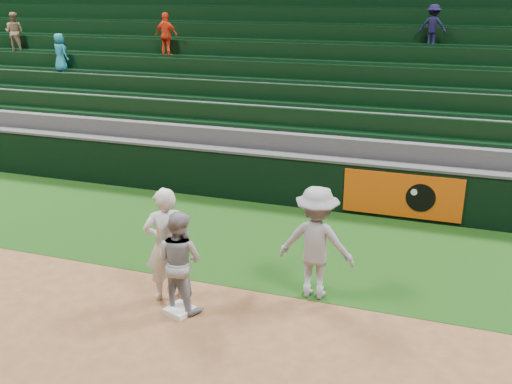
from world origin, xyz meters
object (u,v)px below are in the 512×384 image
Objects in this scene: first_base at (180,310)px; baserunner at (180,261)px; first_baseman at (166,244)px; base_coach at (316,243)px.

baserunner reaches higher than first_base.
base_coach is (2.31, 0.86, -0.00)m from first_baseman.
first_baseman is at bearing 135.32° from first_base.
first_base is at bearing 32.55° from base_coach.
first_baseman reaches higher than baserunner.
baserunner is (0.34, -0.22, -0.14)m from first_baseman.
first_baseman is (-0.39, 0.38, 0.94)m from first_base.
first_baseman is at bearing -19.83° from baserunner.
first_baseman is 0.43m from baserunner.
baserunner is 0.86× the size of base_coach.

